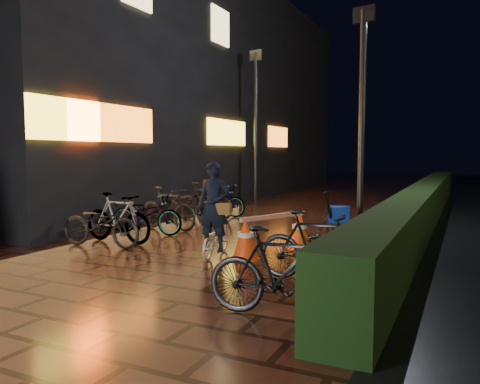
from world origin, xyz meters
The scene contains 10 objects.
ground centered at (0.00, 0.00, 0.00)m, with size 80.00×80.00×0.00m, color #381911.
hedge centered at (3.30, 8.00, 0.50)m, with size 0.70×20.00×1.00m, color black.
storefront_block centered at (-9.50, 11.50, 4.50)m, with size 12.09×22.00×9.00m.
lamp_post_hedge centered at (2.29, 4.07, 2.69)m, with size 0.47×0.16×4.89m.
lamp_post_sf centered at (-2.49, 9.34, 3.01)m, with size 0.53×0.18×5.47m.
cyclist centered at (0.24, 1.38, 0.64)m, with size 0.65×1.25×1.73m.
traffic_barrier centered at (1.13, 2.05, 0.38)m, with size 1.11×1.83×0.76m.
cart_assembly centered at (1.97, 3.51, 0.58)m, with size 0.68×0.71×1.12m.
parked_bikes_storefront centered at (-2.31, 3.64, 0.49)m, with size 2.06×5.79×1.05m.
parked_bikes_hedge centered at (2.41, -0.26, 0.52)m, with size 1.85×2.19×1.05m.
Camera 1 is at (4.31, -5.95, 1.88)m, focal length 35.00 mm.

